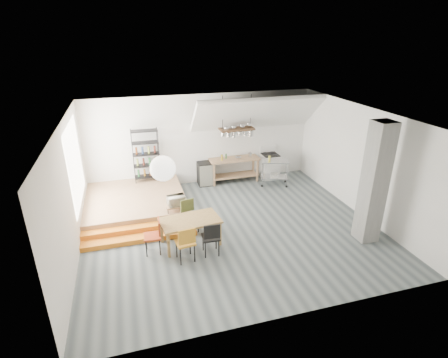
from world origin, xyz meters
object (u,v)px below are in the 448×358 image
object	(u,v)px
stove	(270,166)
rolling_cart	(275,169)
mini_fridge	(205,174)
dining_table	(190,222)

from	to	relation	value
stove	rolling_cart	bearing A→B (deg)	-98.37
stove	mini_fridge	distance (m)	2.50
rolling_cart	dining_table	bearing A→B (deg)	-121.18
dining_table	mini_fridge	xyz separation A→B (m)	(1.24, 3.67, -0.22)
rolling_cart	mini_fridge	world-z (taller)	rolling_cart
dining_table	mini_fridge	distance (m)	3.88
rolling_cart	mini_fridge	size ratio (longest dim) A/B	1.25
dining_table	mini_fridge	size ratio (longest dim) A/B	1.89
mini_fridge	stove	bearing A→B (deg)	-1.01
stove	dining_table	bearing A→B (deg)	-135.90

